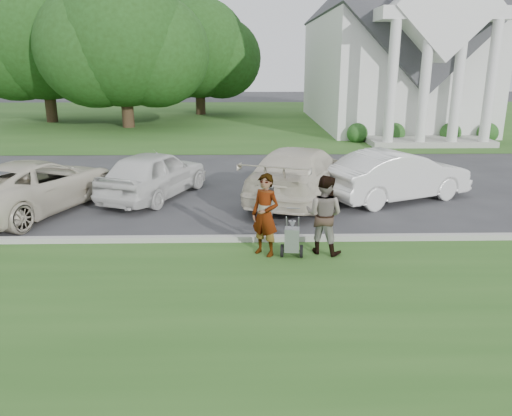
{
  "coord_description": "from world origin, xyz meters",
  "views": [
    {
      "loc": [
        -0.47,
        -10.67,
        4.17
      ],
      "look_at": [
        -0.23,
        0.0,
        1.0
      ],
      "focal_mm": 35.0,
      "sensor_mm": 36.0,
      "label": 1
    }
  ],
  "objects_px": {
    "person_left": "(265,216)",
    "car_c": "(300,173)",
    "striping_cart": "(292,240)",
    "tree_left": "(123,45)",
    "parking_meter_near": "(271,209)",
    "car_d": "(397,175)",
    "church": "(391,32)",
    "tree_far": "(43,37)",
    "tree_back": "(199,53)",
    "person_right": "(324,215)",
    "car_a": "(37,185)",
    "car_b": "(154,174)"
  },
  "relations": [
    {
      "from": "church",
      "to": "car_d",
      "type": "height_order",
      "value": "church"
    },
    {
      "from": "person_left",
      "to": "parking_meter_near",
      "type": "xyz_separation_m",
      "value": [
        0.16,
        0.45,
        0.01
      ]
    },
    {
      "from": "person_right",
      "to": "car_c",
      "type": "height_order",
      "value": "person_right"
    },
    {
      "from": "tree_back",
      "to": "car_c",
      "type": "relative_size",
      "value": 1.7
    },
    {
      "from": "striping_cart",
      "to": "person_left",
      "type": "relative_size",
      "value": 0.55
    },
    {
      "from": "person_left",
      "to": "car_c",
      "type": "relative_size",
      "value": 0.32
    },
    {
      "from": "tree_back",
      "to": "church",
      "type": "bearing_deg",
      "value": -27.85
    },
    {
      "from": "church",
      "to": "car_d",
      "type": "relative_size",
      "value": 5.16
    },
    {
      "from": "striping_cart",
      "to": "person_left",
      "type": "bearing_deg",
      "value": 173.28
    },
    {
      "from": "person_left",
      "to": "car_a",
      "type": "xyz_separation_m",
      "value": [
        -6.42,
        3.66,
        -0.18
      ]
    },
    {
      "from": "striping_cart",
      "to": "car_c",
      "type": "height_order",
      "value": "car_c"
    },
    {
      "from": "church",
      "to": "tree_back",
      "type": "xyz_separation_m",
      "value": [
        -13.01,
        6.87,
        -1.21
      ]
    },
    {
      "from": "tree_left",
      "to": "parking_meter_near",
      "type": "bearing_deg",
      "value": -69.56
    },
    {
      "from": "striping_cart",
      "to": "car_b",
      "type": "height_order",
      "value": "car_b"
    },
    {
      "from": "church",
      "to": "person_left",
      "type": "height_order",
      "value": "church"
    },
    {
      "from": "striping_cart",
      "to": "person_left",
      "type": "xyz_separation_m",
      "value": [
        -0.58,
        0.14,
        0.53
      ]
    },
    {
      "from": "tree_back",
      "to": "car_d",
      "type": "relative_size",
      "value": 2.06
    },
    {
      "from": "striping_cart",
      "to": "car_a",
      "type": "relative_size",
      "value": 0.19
    },
    {
      "from": "tree_far",
      "to": "car_d",
      "type": "bearing_deg",
      "value": -48.71
    },
    {
      "from": "tree_back",
      "to": "car_a",
      "type": "distance_m",
      "value": 27.03
    },
    {
      "from": "car_c",
      "to": "tree_left",
      "type": "bearing_deg",
      "value": -41.13
    },
    {
      "from": "church",
      "to": "tree_left",
      "type": "relative_size",
      "value": 2.27
    },
    {
      "from": "tree_far",
      "to": "parking_meter_near",
      "type": "bearing_deg",
      "value": -60.34
    },
    {
      "from": "person_right",
      "to": "parking_meter_near",
      "type": "bearing_deg",
      "value": 10.2
    },
    {
      "from": "parking_meter_near",
      "to": "tree_back",
      "type": "bearing_deg",
      "value": 97.89
    },
    {
      "from": "tree_far",
      "to": "parking_meter_near",
      "type": "xyz_separation_m",
      "value": [
        14.14,
        -24.83,
        -4.77
      ]
    },
    {
      "from": "person_right",
      "to": "car_d",
      "type": "xyz_separation_m",
      "value": [
        2.96,
        4.42,
        -0.12
      ]
    },
    {
      "from": "church",
      "to": "tree_left",
      "type": "distance_m",
      "value": 17.07
    },
    {
      "from": "church",
      "to": "car_a",
      "type": "distance_m",
      "value": 25.61
    },
    {
      "from": "striping_cart",
      "to": "person_right",
      "type": "height_order",
      "value": "person_right"
    },
    {
      "from": "person_right",
      "to": "car_b",
      "type": "relative_size",
      "value": 0.4
    },
    {
      "from": "person_right",
      "to": "car_b",
      "type": "bearing_deg",
      "value": -19.15
    },
    {
      "from": "tree_far",
      "to": "parking_meter_near",
      "type": "distance_m",
      "value": 28.97
    },
    {
      "from": "car_d",
      "to": "tree_far",
      "type": "bearing_deg",
      "value": 17.11
    },
    {
      "from": "car_c",
      "to": "striping_cart",
      "type": "bearing_deg",
      "value": 103.18
    },
    {
      "from": "tree_back",
      "to": "car_b",
      "type": "bearing_deg",
      "value": -88.44
    },
    {
      "from": "tree_left",
      "to": "tree_far",
      "type": "relative_size",
      "value": 0.91
    },
    {
      "from": "striping_cart",
      "to": "car_c",
      "type": "relative_size",
      "value": 0.18
    },
    {
      "from": "tree_far",
      "to": "tree_left",
      "type": "bearing_deg",
      "value": -26.56
    },
    {
      "from": "person_right",
      "to": "person_left",
      "type": "bearing_deg",
      "value": 31.76
    },
    {
      "from": "car_d",
      "to": "church",
      "type": "bearing_deg",
      "value": -38.36
    },
    {
      "from": "striping_cart",
      "to": "car_b",
      "type": "distance_m",
      "value": 6.42
    },
    {
      "from": "tree_left",
      "to": "person_right",
      "type": "relative_size",
      "value": 5.98
    },
    {
      "from": "tree_far",
      "to": "car_d",
      "type": "distance_m",
      "value": 28.07
    },
    {
      "from": "tree_left",
      "to": "car_c",
      "type": "bearing_deg",
      "value": -62.33
    },
    {
      "from": "person_right",
      "to": "car_d",
      "type": "height_order",
      "value": "person_right"
    },
    {
      "from": "tree_back",
      "to": "person_right",
      "type": "bearing_deg",
      "value": -80.08
    },
    {
      "from": "tree_left",
      "to": "car_c",
      "type": "distance_m",
      "value": 20.35
    },
    {
      "from": "church",
      "to": "car_a",
      "type": "bearing_deg",
      "value": -128.04
    },
    {
      "from": "tree_far",
      "to": "person_left",
      "type": "bearing_deg",
      "value": -61.06
    }
  ]
}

